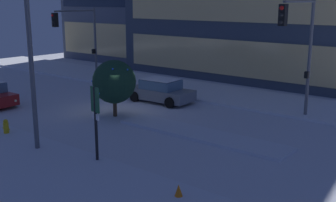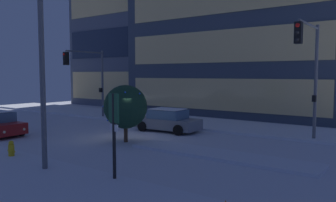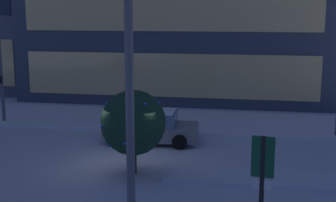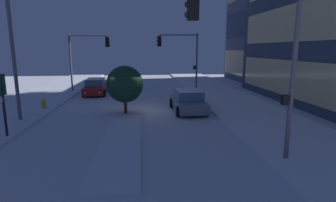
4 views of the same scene
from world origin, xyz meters
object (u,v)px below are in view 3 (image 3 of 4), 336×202
car_far (151,127)px  street_lamp_arched (139,44)px  decorated_tree_median (133,123)px  parking_info_sign (262,181)px

car_far → street_lamp_arched: size_ratio=0.55×
decorated_tree_median → parking_info_sign: bearing=-49.8°
street_lamp_arched → decorated_tree_median: size_ratio=2.51×
car_far → street_lamp_arched: (1.72, -9.37, 4.49)m
parking_info_sign → decorated_tree_median: bearing=50.8°
car_far → street_lamp_arched: street_lamp_arched is taller
decorated_tree_median → car_far: bearing=93.1°
car_far → parking_info_sign: bearing=113.7°
street_lamp_arched → parking_info_sign: (3.05, -0.25, -3.21)m
parking_info_sign → decorated_tree_median: decorated_tree_median is taller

